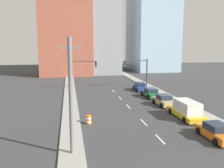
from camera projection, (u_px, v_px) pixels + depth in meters
name	position (u px, v px, depth m)	size (l,w,h in m)	color
sidewalk_left	(70.00, 82.00, 55.77)	(2.00, 89.79, 0.15)	gray
sidewalk_right	(137.00, 81.00, 58.42)	(2.00, 89.79, 0.15)	gray
lane_stripe_at_9m	(160.00, 139.00, 22.35)	(0.16, 2.40, 0.01)	beige
lane_stripe_at_14m	(144.00, 122.00, 27.24)	(0.16, 2.40, 0.01)	beige
lane_stripe_at_21m	(128.00, 106.00, 34.23)	(0.16, 2.40, 0.01)	beige
lane_stripe_at_27m	(120.00, 98.00, 39.69)	(0.16, 2.40, 0.01)	beige
lane_stripe_at_33m	(113.00, 91.00, 45.61)	(0.16, 2.40, 0.01)	beige
building_brick_left	(66.00, 36.00, 70.94)	(14.00, 16.00, 21.84)	#9E513D
building_office_center	(96.00, 30.00, 76.07)	(12.00, 20.00, 25.71)	gray
building_glass_right	(152.00, 7.00, 81.92)	(13.00, 20.00, 41.41)	#99B7CC
traffic_signal_left	(80.00, 69.00, 47.19)	(4.86, 0.35, 5.72)	#38383D
traffic_signal_right	(140.00, 68.00, 49.18)	(4.86, 0.35, 5.72)	#38383D
utility_pole_left_near	(71.00, 96.00, 18.51)	(1.60, 0.32, 8.95)	slate
traffic_barrel	(89.00, 120.00, 26.60)	(0.56, 0.56, 0.95)	orange
sedan_orange	(216.00, 132.00, 22.35)	(2.18, 4.53, 1.43)	orange
box_truck_yellow	(186.00, 110.00, 28.74)	(2.42, 6.15, 2.04)	gold
sedan_tan	(164.00, 101.00, 34.73)	(2.33, 4.31, 1.53)	tan
sedan_green	(151.00, 93.00, 40.23)	(2.31, 4.72, 1.46)	#1E6033
sedan_blue	(140.00, 87.00, 46.11)	(2.24, 4.48, 1.51)	navy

